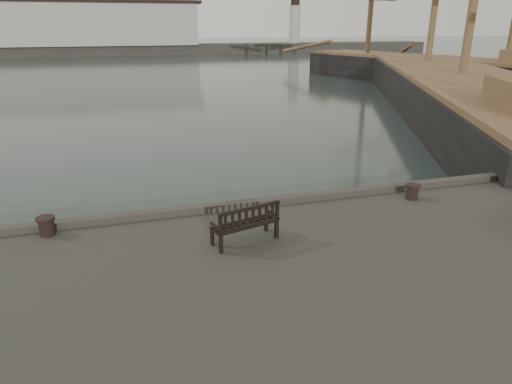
# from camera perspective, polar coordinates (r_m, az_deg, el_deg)

# --- Properties ---
(ground) EXTENTS (400.00, 400.00, 0.00)m
(ground) POSITION_cam_1_polar(r_m,az_deg,el_deg) (13.01, -6.36, -8.55)
(ground) COLOR black
(ground) RESTS_ON ground
(breakwater) EXTENTS (140.00, 9.50, 12.20)m
(breakwater) POSITION_cam_1_polar(r_m,az_deg,el_deg) (103.30, -19.03, 18.23)
(breakwater) COLOR #383530
(breakwater) RESTS_ON ground
(bench) EXTENTS (1.64, 0.92, 0.89)m
(bench) POSITION_cam_1_polar(r_m,az_deg,el_deg) (10.38, -1.34, -4.81)
(bench) COLOR black
(bench) RESTS_ON quay
(bollard_left) EXTENTS (0.51, 0.51, 0.46)m
(bollard_left) POSITION_cam_1_polar(r_m,az_deg,el_deg) (11.80, -24.72, -3.89)
(bollard_left) COLOR black
(bollard_left) RESTS_ON quay
(bollard_right) EXTENTS (0.43, 0.43, 0.43)m
(bollard_right) POSITION_cam_1_polar(r_m,az_deg,el_deg) (13.65, 18.95, 0.03)
(bollard_right) COLOR black
(bollard_right) RESTS_ON quay
(tall_ship_main) EXTENTS (25.92, 42.79, 32.36)m
(tall_ship_main) POSITION_cam_1_polar(r_m,az_deg,el_deg) (37.29, 23.95, 10.24)
(tall_ship_main) COLOR black
(tall_ship_main) RESTS_ON ground
(tall_ship_far) EXTENTS (16.36, 30.82, 26.06)m
(tall_ship_far) POSITION_cam_1_polar(r_m,az_deg,el_deg) (54.88, 20.44, 13.47)
(tall_ship_far) COLOR black
(tall_ship_far) RESTS_ON ground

